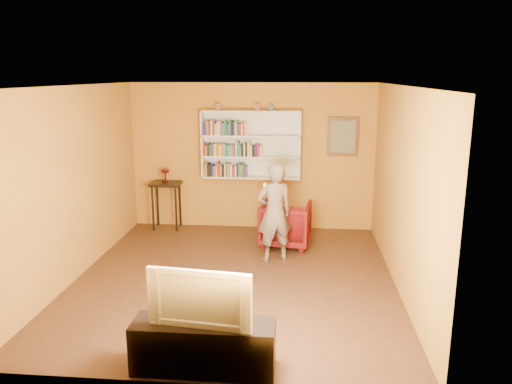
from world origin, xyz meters
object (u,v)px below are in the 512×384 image
(bookshelf, at_px, (251,144))
(person, at_px, (274,212))
(tv_cabinet, at_px, (204,346))
(television, at_px, (202,295))
(armchair, at_px, (286,224))
(console_table, at_px, (166,190))
(ruby_lustre, at_px, (165,172))

(bookshelf, xyz_separation_m, person, (0.52, -1.62, -0.82))
(tv_cabinet, distance_m, television, 0.54)
(bookshelf, distance_m, armchair, 1.67)
(armchair, distance_m, person, 0.82)
(bookshelf, height_order, armchair, bookshelf)
(person, xyz_separation_m, television, (-0.52, -3.04, 0.02))
(armchair, height_order, person, person)
(console_table, xyz_separation_m, armchair, (2.26, -0.76, -0.36))
(armchair, distance_m, tv_cabinet, 3.80)
(armchair, bearing_deg, ruby_lustre, -12.19)
(console_table, relative_size, television, 0.88)
(console_table, bearing_deg, armchair, -18.58)
(person, distance_m, television, 3.09)
(bookshelf, xyz_separation_m, television, (-0.00, -4.66, -0.80))
(bookshelf, distance_m, ruby_lustre, 1.67)
(armchair, bearing_deg, tv_cabinet, 86.15)
(ruby_lustre, relative_size, television, 0.26)
(television, bearing_deg, ruby_lustre, 116.10)
(armchair, height_order, television, television)
(person, bearing_deg, television, 58.02)
(bookshelf, height_order, person, bookshelf)
(person, bearing_deg, ruby_lustre, -56.96)
(ruby_lustre, bearing_deg, armchair, -18.58)
(console_table, xyz_separation_m, television, (1.58, -4.50, 0.05))
(tv_cabinet, relative_size, television, 1.38)
(ruby_lustre, xyz_separation_m, armchair, (2.26, -0.76, -0.70))
(tv_cabinet, bearing_deg, television, 0.00)
(bookshelf, distance_m, tv_cabinet, 4.85)
(console_table, distance_m, tv_cabinet, 4.79)
(console_table, relative_size, armchair, 1.08)
(console_table, bearing_deg, television, -70.66)
(armchair, relative_size, person, 0.54)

